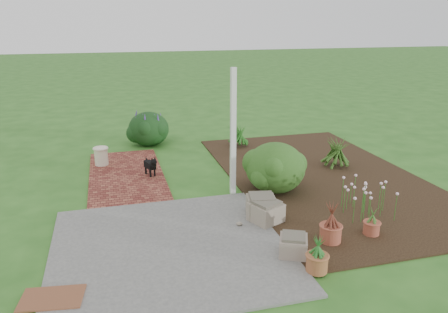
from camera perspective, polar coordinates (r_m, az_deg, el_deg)
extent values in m
plane|color=#2C631F|center=(8.61, -0.59, -5.33)|extent=(80.00, 80.00, 0.00)
cube|color=#5C5C5A|center=(6.84, -7.18, -11.72)|extent=(3.50, 3.50, 0.04)
cube|color=maroon|center=(10.01, -12.63, -2.31)|extent=(1.60, 3.50, 0.04)
cube|color=black|center=(9.91, 12.80, -2.56)|extent=(4.00, 7.00, 0.03)
cube|color=white|center=(8.38, 1.20, 3.04)|extent=(0.10, 0.10, 2.50)
cube|color=gray|center=(6.60, 9.04, -11.48)|extent=(0.53, 0.53, 0.27)
cube|color=gray|center=(7.53, 5.49, -7.26)|extent=(0.63, 0.63, 0.32)
cube|color=gray|center=(7.72, 4.91, -6.56)|extent=(0.57, 0.57, 0.33)
cube|color=brown|center=(6.07, -21.55, -16.80)|extent=(0.81, 0.58, 0.02)
cube|color=black|center=(9.74, -9.66, -1.09)|extent=(0.25, 0.36, 0.15)
cylinder|color=black|center=(9.67, -9.58, -2.20)|extent=(0.04, 0.04, 0.16)
cylinder|color=black|center=(9.71, -9.05, -2.09)|extent=(0.04, 0.04, 0.16)
cylinder|color=black|center=(9.87, -10.17, -1.81)|extent=(0.04, 0.04, 0.16)
cylinder|color=black|center=(9.91, -9.65, -1.70)|extent=(0.04, 0.04, 0.16)
sphere|color=black|center=(9.53, -9.18, -0.73)|extent=(0.14, 0.14, 0.14)
cone|color=black|center=(9.86, -10.12, -0.27)|extent=(0.09, 0.11, 0.12)
cylinder|color=#EFE1C5|center=(10.69, -15.75, 0.02)|extent=(0.32, 0.32, 0.42)
ellipsoid|color=#0D370B|center=(8.77, 6.72, -1.28)|extent=(1.53, 1.53, 1.01)
cylinder|color=#9E4B35|center=(7.09, 13.74, -9.70)|extent=(0.37, 0.37, 0.27)
cylinder|color=#9E4B35|center=(7.50, 18.71, -8.82)|extent=(0.32, 0.32, 0.21)
cylinder|color=#995933|center=(6.28, 12.04, -13.45)|extent=(0.39, 0.39, 0.25)
ellipsoid|color=black|center=(12.21, -9.82, 3.69)|extent=(1.47, 1.47, 0.94)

